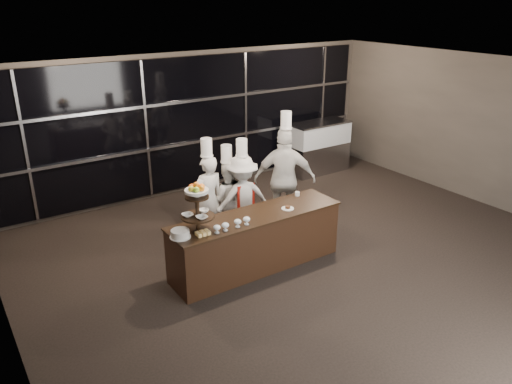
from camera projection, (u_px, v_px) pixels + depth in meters
room at (363, 193)px, 6.96m from camera, size 10.00×10.00×10.00m
window_wall at (198, 122)px, 10.77m from camera, size 8.60×0.10×2.80m
buffet_counter at (256, 241)px, 7.86m from camera, size 2.84×0.74×0.92m
display_stand at (197, 204)px, 7.02m from camera, size 0.48×0.48×0.74m
compotes at (232, 224)px, 7.20m from camera, size 0.61×0.11×0.12m
layer_cake at (180, 234)px, 6.96m from camera, size 0.30×0.30×0.11m
pastry_squares at (203, 233)px, 7.03m from camera, size 0.20×0.13×0.05m
small_plate at (288, 208)px, 7.89m from camera, size 0.20×0.20×0.05m
chef_cup at (297, 194)px, 8.40m from camera, size 0.08×0.08×0.07m
display_case at (319, 145)px, 12.09m from camera, size 1.51×0.66×1.24m
chef_a at (208, 198)px, 8.55m from camera, size 0.58×0.39×1.89m
chef_b at (227, 198)px, 8.85m from camera, size 0.84×0.78×1.69m
chef_c at (242, 197)px, 8.70m from camera, size 1.07×0.71×1.84m
chef_d at (285, 179)px, 9.05m from camera, size 1.18×1.03×2.21m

